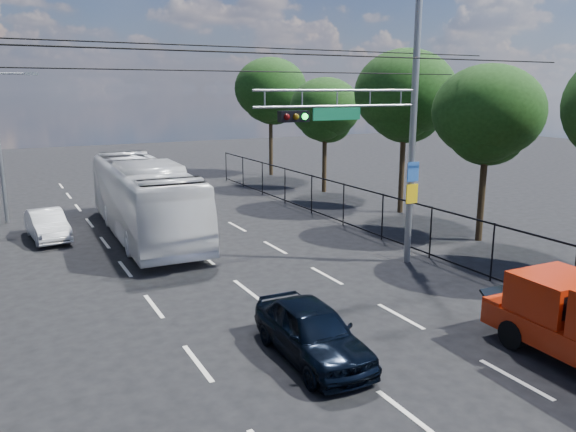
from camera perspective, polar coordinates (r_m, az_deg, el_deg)
ground at (r=11.99m, az=12.17°, el=-19.15°), size 120.00×120.00×0.00m
lane_markings at (r=23.56m, az=-10.07°, el=-2.91°), size 6.12×38.00×0.01m
signal_mast at (r=19.78m, az=9.91°, el=9.55°), size 6.43×0.39×9.50m
streetlight_left at (r=29.78m, az=-27.03°, el=6.86°), size 2.09×0.22×7.08m
utility_wires at (r=17.86m, az=-5.73°, el=15.74°), size 22.00×5.04×0.74m
fence_right at (r=25.05m, az=7.95°, el=0.52°), size 0.06×34.03×2.00m
tree_right_b at (r=24.55m, az=19.60°, el=9.16°), size 4.50×4.50×7.31m
tree_right_c at (r=29.33m, az=11.79°, el=11.41°), size 5.10×5.10×8.29m
tree_right_d at (r=34.84m, az=3.80°, el=10.37°), size 4.32×4.32×7.02m
tree_right_e at (r=41.94m, az=-1.77°, el=12.27°), size 5.28×5.28×8.58m
navy_hatchback at (r=13.57m, az=2.47°, el=-11.61°), size 1.77×4.08×1.37m
white_bus at (r=25.25m, az=-14.40°, el=1.77°), size 3.19×11.95×3.30m
white_van at (r=26.08m, az=-23.26°, el=-0.84°), size 1.65×3.90×1.25m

